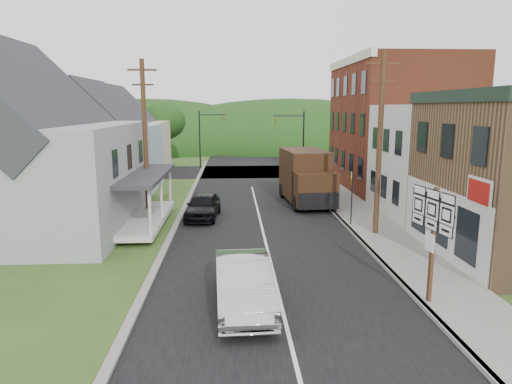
{
  "coord_description": "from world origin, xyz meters",
  "views": [
    {
      "loc": [
        -1.54,
        -18.33,
        6.36
      ],
      "look_at": [
        -0.38,
        3.99,
        2.2
      ],
      "focal_mm": 32.0,
      "sensor_mm": 36.0,
      "label": 1
    }
  ],
  "objects": [
    {
      "name": "route_sign_cluster",
      "position": [
        4.75,
        -4.69,
        2.59
      ],
      "size": [
        0.42,
        2.13,
        3.76
      ],
      "rotation": [
        0.0,
        0.0,
        0.16
      ],
      "color": "#472D19",
      "rests_on": "sidewalk_right"
    },
    {
      "name": "storefront_white",
      "position": [
        11.3,
        7.5,
        3.25
      ],
      "size": [
        8.0,
        7.0,
        6.5
      ],
      "primitive_type": "cube",
      "color": "silver",
      "rests_on": "ground"
    },
    {
      "name": "delivery_van",
      "position": [
        3.34,
        11.36,
        1.8
      ],
      "size": [
        3.07,
        6.53,
        3.55
      ],
      "rotation": [
        0.0,
        0.0,
        0.08
      ],
      "color": "black",
      "rests_on": "ground"
    },
    {
      "name": "tree_left_c",
      "position": [
        -19.0,
        20.0,
        5.94
      ],
      "size": [
        5.8,
        5.8,
        8.41
      ],
      "color": "#382616",
      "rests_on": "ground"
    },
    {
      "name": "cross_road",
      "position": [
        0.0,
        27.0,
        0.0
      ],
      "size": [
        60.0,
        9.0,
        0.02
      ],
      "primitive_type": "cube",
      "color": "black",
      "rests_on": "ground"
    },
    {
      "name": "traffic_signal_right",
      "position": [
        4.3,
        23.5,
        3.76
      ],
      "size": [
        2.87,
        0.2,
        6.0
      ],
      "color": "black",
      "rests_on": "ground"
    },
    {
      "name": "house_gray",
      "position": [
        -12.0,
        6.0,
        4.23
      ],
      "size": [
        10.2,
        12.24,
        8.35
      ],
      "color": "#95969A",
      "rests_on": "ground"
    },
    {
      "name": "forested_ridge",
      "position": [
        0.0,
        55.0,
        0.0
      ],
      "size": [
        90.0,
        30.0,
        16.0
      ],
      "primitive_type": "ellipsoid",
      "color": "black",
      "rests_on": "ground"
    },
    {
      "name": "curb_right",
      "position": [
        4.55,
        8.0,
        0.07
      ],
      "size": [
        0.2,
        55.0,
        0.15
      ],
      "primitive_type": "cube",
      "color": "slate",
      "rests_on": "ground"
    },
    {
      "name": "house_blue",
      "position": [
        -11.0,
        17.0,
        3.69
      ],
      "size": [
        7.14,
        8.16,
        7.28
      ],
      "color": "#99B2D0",
      "rests_on": "ground"
    },
    {
      "name": "utility_pole_right",
      "position": [
        5.6,
        3.5,
        4.66
      ],
      "size": [
        1.6,
        0.26,
        9.0
      ],
      "color": "#472D19",
      "rests_on": "ground"
    },
    {
      "name": "storefront_red",
      "position": [
        11.3,
        17.0,
        5.0
      ],
      "size": [
        8.0,
        12.0,
        10.0
      ],
      "primitive_type": "cube",
      "color": "brown",
      "rests_on": "ground"
    },
    {
      "name": "curb_left",
      "position": [
        -4.65,
        8.0,
        0.06
      ],
      "size": [
        0.3,
        55.0,
        0.12
      ],
      "primitive_type": "cube",
      "color": "slate",
      "rests_on": "ground"
    },
    {
      "name": "utility_pole_left",
      "position": [
        -6.5,
        8.0,
        4.66
      ],
      "size": [
        1.6,
        0.26,
        9.0
      ],
      "color": "#472D19",
      "rests_on": "ground"
    },
    {
      "name": "house_cream",
      "position": [
        -11.5,
        26.0,
        3.69
      ],
      "size": [
        7.14,
        8.16,
        7.28
      ],
      "color": "beige",
      "rests_on": "ground"
    },
    {
      "name": "road",
      "position": [
        0.0,
        10.0,
        0.0
      ],
      "size": [
        9.0,
        90.0,
        0.02
      ],
      "primitive_type": "cube",
      "color": "black",
      "rests_on": "ground"
    },
    {
      "name": "sidewalk_right",
      "position": [
        5.9,
        8.0,
        0.07
      ],
      "size": [
        2.8,
        55.0,
        0.15
      ],
      "primitive_type": "cube",
      "color": "slate",
      "rests_on": "ground"
    },
    {
      "name": "tree_left_d",
      "position": [
        -9.0,
        32.0,
        4.88
      ],
      "size": [
        4.8,
        4.8,
        6.94
      ],
      "color": "#382616",
      "rests_on": "ground"
    },
    {
      "name": "dark_sedan",
      "position": [
        -3.27,
        7.6,
        0.73
      ],
      "size": [
        2.11,
        4.45,
        1.47
      ],
      "primitive_type": "imported",
      "rotation": [
        0.0,
        0.0,
        -0.09
      ],
      "color": "black",
      "rests_on": "ground"
    },
    {
      "name": "warning_sign",
      "position": [
        4.77,
        5.22,
        2.02
      ],
      "size": [
        0.24,
        0.78,
        2.93
      ],
      "rotation": [
        0.0,
        0.0,
        -0.27
      ],
      "color": "black",
      "rests_on": "sidewalk_right"
    },
    {
      "name": "traffic_signal_left",
      "position": [
        -4.3,
        30.5,
        3.76
      ],
      "size": [
        2.87,
        0.2,
        6.0
      ],
      "color": "black",
      "rests_on": "ground"
    },
    {
      "name": "silver_sedan",
      "position": [
        -1.23,
        -4.52,
        0.81
      ],
      "size": [
        1.98,
        5.02,
        1.63
      ],
      "primitive_type": "imported",
      "rotation": [
        0.0,
        0.0,
        0.05
      ],
      "color": "#BBBAC0",
      "rests_on": "ground"
    },
    {
      "name": "ground",
      "position": [
        0.0,
        0.0,
        0.0
      ],
      "size": [
        120.0,
        120.0,
        0.0
      ],
      "primitive_type": "plane",
      "color": "#2D4719",
      "rests_on": "ground"
    }
  ]
}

